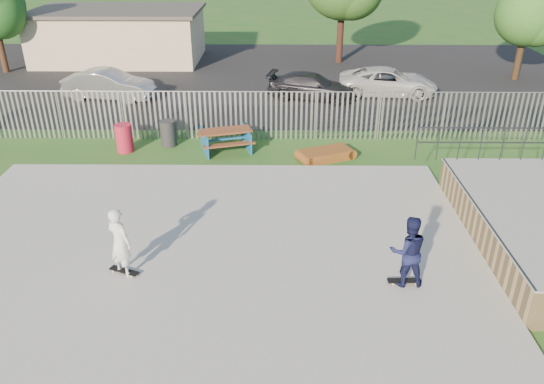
{
  "coord_description": "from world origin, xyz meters",
  "views": [
    {
      "loc": [
        2.07,
        -11.5,
        7.97
      ],
      "look_at": [
        1.93,
        2.0,
        1.1
      ],
      "focal_mm": 35.0,
      "sensor_mm": 36.0,
      "label": 1
    }
  ],
  "objects_px": {
    "funbox": "(326,155)",
    "car_silver": "(109,85)",
    "car_white": "(388,82)",
    "tree_right": "(528,14)",
    "skater_white": "(120,242)",
    "picnic_table": "(226,140)",
    "trash_bin_red": "(124,138)",
    "skater_navy": "(408,251)",
    "car_dark": "(311,86)",
    "trash_bin_grey": "(168,133)"
  },
  "relations": [
    {
      "from": "trash_bin_grey",
      "to": "skater_white",
      "type": "relative_size",
      "value": 0.56
    },
    {
      "from": "funbox",
      "to": "car_dark",
      "type": "height_order",
      "value": "car_dark"
    },
    {
      "from": "trash_bin_grey",
      "to": "car_silver",
      "type": "relative_size",
      "value": 0.23
    },
    {
      "from": "trash_bin_red",
      "to": "car_dark",
      "type": "distance_m",
      "value": 10.32
    },
    {
      "from": "car_silver",
      "to": "trash_bin_red",
      "type": "bearing_deg",
      "value": -151.01
    },
    {
      "from": "car_white",
      "to": "skater_navy",
      "type": "bearing_deg",
      "value": 175.41
    },
    {
      "from": "trash_bin_red",
      "to": "trash_bin_grey",
      "type": "bearing_deg",
      "value": 21.16
    },
    {
      "from": "car_dark",
      "to": "car_white",
      "type": "relative_size",
      "value": 0.88
    },
    {
      "from": "funbox",
      "to": "skater_white",
      "type": "bearing_deg",
      "value": -150.21
    },
    {
      "from": "funbox",
      "to": "car_silver",
      "type": "bearing_deg",
      "value": 120.44
    },
    {
      "from": "picnic_table",
      "to": "funbox",
      "type": "xyz_separation_m",
      "value": [
        3.84,
        -0.84,
        -0.25
      ]
    },
    {
      "from": "funbox",
      "to": "skater_navy",
      "type": "bearing_deg",
      "value": -104.41
    },
    {
      "from": "picnic_table",
      "to": "car_white",
      "type": "xyz_separation_m",
      "value": [
        7.68,
        7.52,
        0.28
      ]
    },
    {
      "from": "car_silver",
      "to": "car_white",
      "type": "xyz_separation_m",
      "value": [
        14.1,
        0.9,
        -0.05
      ]
    },
    {
      "from": "trash_bin_red",
      "to": "skater_navy",
      "type": "relative_size",
      "value": 0.6
    },
    {
      "from": "car_dark",
      "to": "picnic_table",
      "type": "bearing_deg",
      "value": 164.7
    },
    {
      "from": "picnic_table",
      "to": "skater_white",
      "type": "relative_size",
      "value": 1.31
    },
    {
      "from": "tree_right",
      "to": "skater_white",
      "type": "height_order",
      "value": "tree_right"
    },
    {
      "from": "trash_bin_red",
      "to": "trash_bin_grey",
      "type": "height_order",
      "value": "trash_bin_red"
    },
    {
      "from": "car_white",
      "to": "tree_right",
      "type": "distance_m",
      "value": 8.94
    },
    {
      "from": "trash_bin_red",
      "to": "car_silver",
      "type": "distance_m",
      "value": 7.21
    },
    {
      "from": "trash_bin_red",
      "to": "car_white",
      "type": "height_order",
      "value": "car_white"
    },
    {
      "from": "picnic_table",
      "to": "funbox",
      "type": "height_order",
      "value": "picnic_table"
    },
    {
      "from": "car_silver",
      "to": "skater_white",
      "type": "bearing_deg",
      "value": -154.32
    },
    {
      "from": "funbox",
      "to": "car_white",
      "type": "relative_size",
      "value": 0.41
    },
    {
      "from": "trash_bin_red",
      "to": "tree_right",
      "type": "xyz_separation_m",
      "value": [
        19.43,
        10.84,
        3.03
      ]
    },
    {
      "from": "trash_bin_grey",
      "to": "picnic_table",
      "type": "bearing_deg",
      "value": -11.68
    },
    {
      "from": "car_silver",
      "to": "skater_white",
      "type": "distance_m",
      "value": 15.73
    },
    {
      "from": "picnic_table",
      "to": "trash_bin_red",
      "type": "relative_size",
      "value": 2.19
    },
    {
      "from": "car_white",
      "to": "skater_navy",
      "type": "height_order",
      "value": "skater_navy"
    },
    {
      "from": "funbox",
      "to": "skater_white",
      "type": "distance_m",
      "value": 9.48
    },
    {
      "from": "trash_bin_red",
      "to": "car_silver",
      "type": "xyz_separation_m",
      "value": [
        -2.51,
        6.76,
        0.21
      ]
    },
    {
      "from": "car_silver",
      "to": "car_dark",
      "type": "distance_m",
      "value": 10.14
    },
    {
      "from": "trash_bin_grey",
      "to": "tree_right",
      "type": "distance_m",
      "value": 20.79
    },
    {
      "from": "picnic_table",
      "to": "funbox",
      "type": "bearing_deg",
      "value": -29.17
    },
    {
      "from": "picnic_table",
      "to": "trash_bin_red",
      "type": "height_order",
      "value": "trash_bin_red"
    },
    {
      "from": "funbox",
      "to": "car_white",
      "type": "xyz_separation_m",
      "value": [
        3.84,
        8.36,
        0.53
      ]
    },
    {
      "from": "trash_bin_red",
      "to": "skater_white",
      "type": "relative_size",
      "value": 0.6
    },
    {
      "from": "picnic_table",
      "to": "car_dark",
      "type": "distance_m",
      "value": 7.77
    },
    {
      "from": "trash_bin_red",
      "to": "car_white",
      "type": "bearing_deg",
      "value": 33.47
    },
    {
      "from": "funbox",
      "to": "car_white",
      "type": "bearing_deg",
      "value": 41.81
    },
    {
      "from": "trash_bin_red",
      "to": "car_dark",
      "type": "relative_size",
      "value": 0.25
    },
    {
      "from": "trash_bin_red",
      "to": "funbox",
      "type": "bearing_deg",
      "value": -5.19
    },
    {
      "from": "skater_navy",
      "to": "car_dark",
      "type": "bearing_deg",
      "value": -87.07
    },
    {
      "from": "car_white",
      "to": "trash_bin_red",
      "type": "bearing_deg",
      "value": 127.84
    },
    {
      "from": "car_dark",
      "to": "skater_navy",
      "type": "height_order",
      "value": "skater_navy"
    },
    {
      "from": "car_white",
      "to": "skater_white",
      "type": "distance_m",
      "value": 18.54
    },
    {
      "from": "picnic_table",
      "to": "tree_right",
      "type": "xyz_separation_m",
      "value": [
        15.52,
        10.7,
        3.15
      ]
    },
    {
      "from": "skater_white",
      "to": "picnic_table",
      "type": "bearing_deg",
      "value": -69.7
    },
    {
      "from": "trash_bin_grey",
      "to": "trash_bin_red",
      "type": "bearing_deg",
      "value": -158.84
    }
  ]
}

